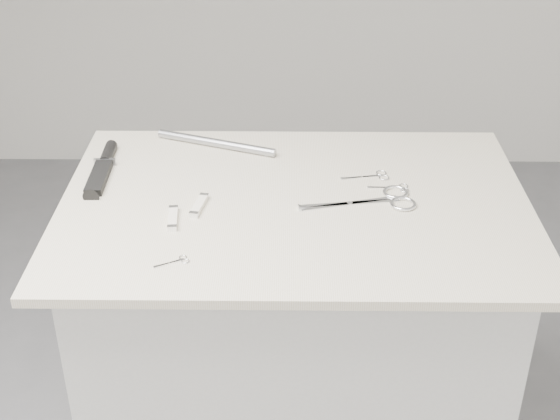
{
  "coord_description": "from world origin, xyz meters",
  "views": [
    {
      "loc": [
        -0.02,
        -1.44,
        1.75
      ],
      "look_at": [
        -0.03,
        -0.04,
        0.92
      ],
      "focal_mm": 50.0,
      "sensor_mm": 36.0,
      "label": 1
    }
  ],
  "objects_px": {
    "tiny_scissors": "(176,261)",
    "sheathed_knife": "(103,166)",
    "large_shears": "(382,200)",
    "pocket_knife_b": "(173,218)",
    "embroidery_scissors_a": "(373,176)",
    "metal_rail": "(216,143)",
    "plinth": "(293,368)",
    "pocket_knife_a": "(199,205)",
    "embroidery_scissors_b": "(395,188)"
  },
  "relations": [
    {
      "from": "large_shears",
      "to": "embroidery_scissors_a",
      "type": "relative_size",
      "value": 2.27
    },
    {
      "from": "embroidery_scissors_b",
      "to": "metal_rail",
      "type": "bearing_deg",
      "value": 154.8
    },
    {
      "from": "plinth",
      "to": "metal_rail",
      "type": "xyz_separation_m",
      "value": [
        -0.19,
        0.26,
        0.48
      ]
    },
    {
      "from": "plinth",
      "to": "metal_rail",
      "type": "height_order",
      "value": "metal_rail"
    },
    {
      "from": "large_shears",
      "to": "tiny_scissors",
      "type": "xyz_separation_m",
      "value": [
        -0.41,
        -0.23,
        -0.0
      ]
    },
    {
      "from": "embroidery_scissors_a",
      "to": "sheathed_knife",
      "type": "distance_m",
      "value": 0.61
    },
    {
      "from": "embroidery_scissors_a",
      "to": "metal_rail",
      "type": "distance_m",
      "value": 0.4
    },
    {
      "from": "pocket_knife_a",
      "to": "metal_rail",
      "type": "relative_size",
      "value": 0.29
    },
    {
      "from": "tiny_scissors",
      "to": "pocket_knife_b",
      "type": "relative_size",
      "value": 0.75
    },
    {
      "from": "plinth",
      "to": "sheathed_knife",
      "type": "bearing_deg",
      "value": 162.18
    },
    {
      "from": "sheathed_knife",
      "to": "metal_rail",
      "type": "bearing_deg",
      "value": -65.28
    },
    {
      "from": "embroidery_scissors_a",
      "to": "tiny_scissors",
      "type": "height_order",
      "value": "same"
    },
    {
      "from": "embroidery_scissors_b",
      "to": "tiny_scissors",
      "type": "distance_m",
      "value": 0.53
    },
    {
      "from": "pocket_knife_b",
      "to": "large_shears",
      "type": "bearing_deg",
      "value": -84.14
    },
    {
      "from": "large_shears",
      "to": "pocket_knife_b",
      "type": "relative_size",
      "value": 2.8
    },
    {
      "from": "pocket_knife_b",
      "to": "metal_rail",
      "type": "distance_m",
      "value": 0.35
    },
    {
      "from": "embroidery_scissors_b",
      "to": "metal_rail",
      "type": "relative_size",
      "value": 0.29
    },
    {
      "from": "metal_rail",
      "to": "embroidery_scissors_b",
      "type": "bearing_deg",
      "value": -26.49
    },
    {
      "from": "large_shears",
      "to": "pocket_knife_a",
      "type": "height_order",
      "value": "pocket_knife_a"
    },
    {
      "from": "tiny_scissors",
      "to": "pocket_knife_a",
      "type": "bearing_deg",
      "value": 56.11
    },
    {
      "from": "tiny_scissors",
      "to": "embroidery_scissors_a",
      "type": "bearing_deg",
      "value": 13.33
    },
    {
      "from": "embroidery_scissors_b",
      "to": "tiny_scissors",
      "type": "relative_size",
      "value": 1.35
    },
    {
      "from": "pocket_knife_b",
      "to": "pocket_knife_a",
      "type": "bearing_deg",
      "value": -47.58
    },
    {
      "from": "metal_rail",
      "to": "plinth",
      "type": "bearing_deg",
      "value": -54.07
    },
    {
      "from": "large_shears",
      "to": "embroidery_scissors_b",
      "type": "height_order",
      "value": "large_shears"
    },
    {
      "from": "large_shears",
      "to": "metal_rail",
      "type": "height_order",
      "value": "metal_rail"
    },
    {
      "from": "tiny_scissors",
      "to": "sheathed_knife",
      "type": "distance_m",
      "value": 0.43
    },
    {
      "from": "embroidery_scissors_b",
      "to": "metal_rail",
      "type": "height_order",
      "value": "metal_rail"
    },
    {
      "from": "tiny_scissors",
      "to": "pocket_knife_b",
      "type": "bearing_deg",
      "value": 72.2
    },
    {
      "from": "tiny_scissors",
      "to": "pocket_knife_a",
      "type": "height_order",
      "value": "pocket_knife_a"
    },
    {
      "from": "sheathed_knife",
      "to": "pocket_knife_a",
      "type": "relative_size",
      "value": 2.65
    },
    {
      "from": "pocket_knife_b",
      "to": "plinth",
      "type": "bearing_deg",
      "value": -76.74
    },
    {
      "from": "tiny_scissors",
      "to": "metal_rail",
      "type": "distance_m",
      "value": 0.49
    },
    {
      "from": "embroidery_scissors_b",
      "to": "tiny_scissors",
      "type": "height_order",
      "value": "same"
    },
    {
      "from": "plinth",
      "to": "embroidery_scissors_b",
      "type": "bearing_deg",
      "value": 14.9
    },
    {
      "from": "large_shears",
      "to": "embroidery_scissors_a",
      "type": "distance_m",
      "value": 0.11
    },
    {
      "from": "embroidery_scissors_a",
      "to": "pocket_knife_a",
      "type": "bearing_deg",
      "value": -169.84
    },
    {
      "from": "embroidery_scissors_a",
      "to": "tiny_scissors",
      "type": "bearing_deg",
      "value": -149.76
    },
    {
      "from": "plinth",
      "to": "embroidery_scissors_b",
      "type": "height_order",
      "value": "embroidery_scissors_b"
    },
    {
      "from": "large_shears",
      "to": "metal_rail",
      "type": "bearing_deg",
      "value": 133.55
    },
    {
      "from": "sheathed_knife",
      "to": "pocket_knife_a",
      "type": "xyz_separation_m",
      "value": [
        0.24,
        -0.17,
        -0.0
      ]
    },
    {
      "from": "tiny_scissors",
      "to": "sheathed_knife",
      "type": "relative_size",
      "value": 0.28
    },
    {
      "from": "embroidery_scissors_b",
      "to": "pocket_knife_a",
      "type": "xyz_separation_m",
      "value": [
        -0.42,
        -0.09,
        0.0
      ]
    },
    {
      "from": "plinth",
      "to": "tiny_scissors",
      "type": "height_order",
      "value": "tiny_scissors"
    },
    {
      "from": "tiny_scissors",
      "to": "sheathed_knife",
      "type": "height_order",
      "value": "sheathed_knife"
    },
    {
      "from": "embroidery_scissors_a",
      "to": "tiny_scissors",
      "type": "relative_size",
      "value": 1.65
    },
    {
      "from": "metal_rail",
      "to": "embroidery_scissors_a",
      "type": "bearing_deg",
      "value": -22.31
    },
    {
      "from": "tiny_scissors",
      "to": "pocket_knife_b",
      "type": "distance_m",
      "value": 0.15
    },
    {
      "from": "embroidery_scissors_b",
      "to": "sheathed_knife",
      "type": "relative_size",
      "value": 0.37
    },
    {
      "from": "embroidery_scissors_b",
      "to": "pocket_knife_a",
      "type": "distance_m",
      "value": 0.43
    }
  ]
}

